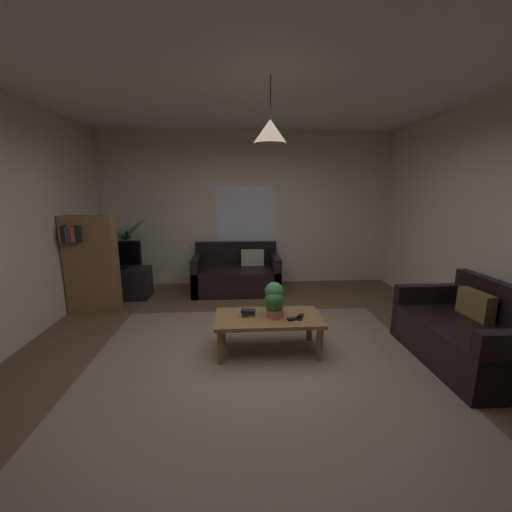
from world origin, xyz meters
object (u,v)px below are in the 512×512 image
object	(u,v)px
book_on_table_0	(248,314)
potted_plant_on_table	(274,299)
couch_under_window	(237,275)
remote_on_table_1	(295,319)
tv_stand	(121,283)
book_on_table_1	(248,313)
couch_right_side	(470,337)
tv	(118,255)
coffee_table	(268,322)
bookshelf_corner	(91,264)
potted_palm_corner	(127,259)
remote_on_table_0	(300,317)
book_on_table_2	(248,311)
pendant_lamp	(270,131)

from	to	relation	value
book_on_table_0	potted_plant_on_table	xyz separation A→B (m)	(0.28, -0.04, 0.18)
couch_under_window	remote_on_table_1	distance (m)	2.35
tv_stand	remote_on_table_1	bearing A→B (deg)	-39.01
book_on_table_1	tv_stand	world-z (taller)	tv_stand
couch_right_side	tv	bearing A→B (deg)	-117.95
book_on_table_1	book_on_table_0	bearing A→B (deg)	98.47
coffee_table	book_on_table_1	bearing A→B (deg)	171.52
couch_under_window	bookshelf_corner	xyz separation A→B (m)	(-2.07, -0.83, 0.44)
coffee_table	remote_on_table_1	world-z (taller)	remote_on_table_1
tv_stand	potted_palm_corner	xyz separation A→B (m)	(-0.03, 0.44, 0.31)
remote_on_table_0	book_on_table_2	bearing A→B (deg)	13.25
remote_on_table_0	pendant_lamp	xyz separation A→B (m)	(-0.33, 0.06, 1.87)
book_on_table_2	tv	size ratio (longest dim) A/B	0.22
remote_on_table_1	potted_palm_corner	size ratio (longest dim) A/B	0.12
book_on_table_0	remote_on_table_0	world-z (taller)	same
couch_right_side	potted_palm_corner	xyz separation A→B (m)	(-4.27, 2.71, 0.29)
remote_on_table_0	couch_under_window	bearing A→B (deg)	-50.11
coffee_table	remote_on_table_0	xyz separation A→B (m)	(0.33, -0.06, 0.07)
book_on_table_0	bookshelf_corner	xyz separation A→B (m)	(-2.18, 1.28, 0.30)
book_on_table_2	remote_on_table_0	size ratio (longest dim) A/B	0.97
book_on_table_0	bookshelf_corner	distance (m)	2.55
book_on_table_0	book_on_table_1	size ratio (longest dim) A/B	0.94
couch_under_window	potted_palm_corner	distance (m)	1.94
pendant_lamp	tv	bearing A→B (deg)	139.64
tv_stand	tv	size ratio (longest dim) A/B	1.26
couch_right_side	potted_plant_on_table	bearing A→B (deg)	-100.59
remote_on_table_0	bookshelf_corner	bearing A→B (deg)	-3.77
coffee_table	tv	distance (m)	2.94
book_on_table_1	couch_right_side	bearing A→B (deg)	-10.00
remote_on_table_0	remote_on_table_1	bearing A→B (deg)	56.31
couch_under_window	book_on_table_1	world-z (taller)	couch_under_window
couch_under_window	potted_plant_on_table	xyz separation A→B (m)	(0.40, -2.16, 0.33)
remote_on_table_0	remote_on_table_1	xyz separation A→B (m)	(-0.07, -0.04, 0.00)
book_on_table_1	tv_stand	bearing A→B (deg)	136.83
couch_right_side	book_on_table_2	xyz separation A→B (m)	(-2.24, 0.40, 0.19)
book_on_table_0	pendant_lamp	xyz separation A→B (m)	(0.22, -0.05, 1.87)
book_on_table_0	potted_palm_corner	bearing A→B (deg)	131.43
potted_plant_on_table	pendant_lamp	size ratio (longest dim) A/B	0.62
remote_on_table_0	potted_plant_on_table	bearing A→B (deg)	9.27
book_on_table_1	potted_plant_on_table	xyz separation A→B (m)	(0.28, -0.03, 0.16)
book_on_table_0	tv	bearing A→B (deg)	137.35
book_on_table_2	book_on_table_1	bearing A→B (deg)	-173.35
couch_under_window	coffee_table	distance (m)	2.19
remote_on_table_0	pendant_lamp	size ratio (longest dim) A/B	0.26
couch_under_window	couch_right_side	size ratio (longest dim) A/B	1.07
book_on_table_0	book_on_table_1	distance (m)	0.03
couch_right_side	remote_on_table_1	world-z (taller)	couch_right_side
couch_under_window	bookshelf_corner	world-z (taller)	bookshelf_corner
couch_right_side	potted_palm_corner	bearing A→B (deg)	-122.37
potted_palm_corner	pendant_lamp	world-z (taller)	pendant_lamp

